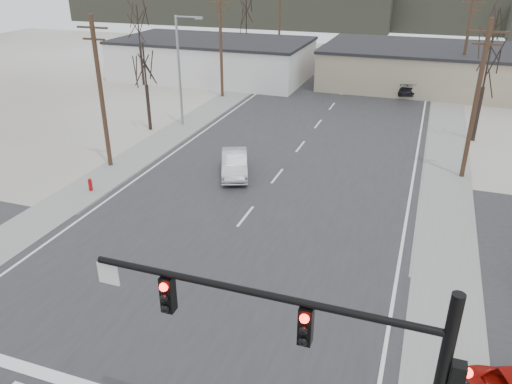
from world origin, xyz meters
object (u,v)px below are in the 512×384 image
car_far_a (402,86)px  car_far_b (333,65)px  traffic_signal_mast (351,368)px  fire_hydrant (90,185)px  sedan_crossing (234,164)px

car_far_a → car_far_b: car_far_a is taller
traffic_signal_mast → car_far_b: size_ratio=2.09×
fire_hydrant → car_far_b: bearing=80.4°
traffic_signal_mast → sedan_crossing: (-10.64, 19.52, -3.85)m
fire_hydrant → sedan_crossing: 9.16m
car_far_a → fire_hydrant: bearing=43.5°
sedan_crossing → car_far_b: bearing=68.9°
fire_hydrant → sedan_crossing: bearing=35.5°
fire_hydrant → car_far_b: 41.22m
car_far_b → sedan_crossing: bearing=-84.3°
sedan_crossing → car_far_b: (-0.60, 35.32, -0.04)m
traffic_signal_mast → car_far_a: size_ratio=1.58×
fire_hydrant → car_far_b: (6.86, 40.64, 0.32)m
fire_hydrant → car_far_a: car_far_a is taller
traffic_signal_mast → car_far_a: traffic_signal_mast is taller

